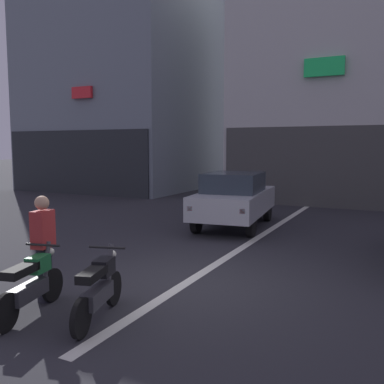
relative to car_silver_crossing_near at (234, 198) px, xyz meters
The scene contains 8 objects.
ground_plane 5.57m from the car_silver_crossing_near, 78.30° to the right, with size 120.00×120.00×0.00m, color #2B2B30.
lane_centre_line 1.55m from the car_silver_crossing_near, 28.76° to the left, with size 0.20×18.00×0.01m, color silver.
building_corner_left 14.84m from the car_silver_crossing_near, 137.92° to the left, with size 9.03×9.53×12.82m.
car_silver_crossing_near is the anchor object (origin of this frame).
car_white_down_street 8.72m from the car_silver_crossing_near, 75.71° to the left, with size 1.90×4.16×1.64m.
motorcycle_green_row_leftmost 7.61m from the car_silver_crossing_near, 91.78° to the right, with size 0.59×1.64×0.98m.
motorcycle_black_row_left_mid 7.34m from the car_silver_crossing_near, 84.18° to the right, with size 0.63×1.62×0.98m.
person_by_motorcycles 7.12m from the car_silver_crossing_near, 93.88° to the right, with size 0.29×0.40×1.67m.
Camera 1 is at (3.35, -6.46, 2.43)m, focal length 39.62 mm.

